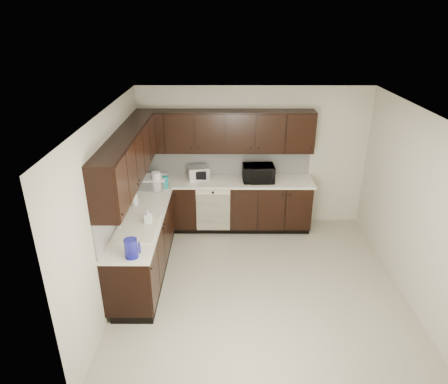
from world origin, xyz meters
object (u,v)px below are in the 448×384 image
(toaster_oven, at_px, (198,173))
(sink, at_px, (137,232))
(blue_pitcher, at_px, (131,248))
(microwave, at_px, (258,173))
(storage_bin, at_px, (151,183))

(toaster_oven, bearing_deg, sink, -125.22)
(sink, distance_m, blue_pitcher, 0.71)
(sink, height_order, toaster_oven, sink)
(microwave, distance_m, storage_bin, 1.81)
(sink, distance_m, toaster_oven, 1.92)
(toaster_oven, relative_size, storage_bin, 0.76)
(blue_pitcher, bearing_deg, storage_bin, 102.56)
(storage_bin, distance_m, blue_pitcher, 2.05)
(toaster_oven, xyz_separation_m, storage_bin, (-0.75, -0.40, -0.02))
(toaster_oven, relative_size, blue_pitcher, 1.48)
(toaster_oven, bearing_deg, microwave, -19.30)
(toaster_oven, distance_m, blue_pitcher, 2.54)
(microwave, bearing_deg, toaster_oven, 171.14)
(microwave, distance_m, blue_pitcher, 2.88)
(microwave, bearing_deg, blue_pitcher, -128.13)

